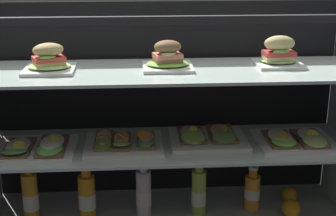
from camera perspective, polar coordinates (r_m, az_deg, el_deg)
The scene contains 20 objects.
case_base_deck at distance 2.19m, azimuth -0.00°, elevation -12.11°, with size 1.55×0.47×0.03m, color #B7BCBB.
case_frame at distance 2.13m, azimuth -0.25°, elevation 0.83°, with size 1.55×0.47×0.89m.
riser_lower_tier at distance 2.11m, azimuth -0.00°, elevation -8.21°, with size 1.48×0.40×0.30m.
shelf_lower_glass at distance 2.05m, azimuth -0.00°, elevation -4.28°, with size 1.50×0.42×0.01m, color silver.
riser_upper_tier at distance 2.00m, azimuth -0.00°, elevation -0.16°, with size 1.48×0.40×0.30m.
shelf_upper_glass at distance 1.95m, azimuth -0.00°, elevation 4.16°, with size 1.50×0.42×0.01m, color silver.
plated_roll_sandwich_center at distance 1.97m, azimuth -13.29°, elevation 5.17°, with size 0.19×0.19×0.11m.
plated_roll_sandwich_mid_right at distance 1.97m, azimuth 0.00°, elevation 5.58°, with size 0.19×0.19×0.11m.
plated_roll_sandwich_mid_left at distance 2.06m, azimuth 12.40°, elevation 5.94°, with size 0.18×0.18×0.12m.
open_sandwich_tray_near_left_corner at distance 2.03m, azimuth -14.59°, elevation -4.34°, with size 0.31×0.27×0.07m.
open_sandwich_tray_far_right at distance 2.03m, azimuth -5.00°, elevation -3.82°, with size 0.31×0.27×0.06m.
open_sandwich_tray_mid_right at distance 2.09m, azimuth 4.53°, elevation -3.23°, with size 0.31×0.27×0.06m.
open_sandwich_tray_far_left at distance 2.11m, azimuth 14.18°, elevation -3.47°, with size 0.31×0.27×0.06m.
juice_bottle_front_fourth at distance 2.18m, azimuth -15.26°, elevation -9.61°, with size 0.06×0.06×0.24m.
juice_bottle_front_right_end at distance 2.15m, azimuth -9.12°, elevation -9.66°, with size 0.07×0.07×0.24m.
juice_bottle_back_center at distance 2.14m, azimuth -2.76°, elevation -9.51°, with size 0.06×0.06×0.24m.
juice_bottle_back_right at distance 2.15m, azimuth 3.50°, elevation -9.42°, with size 0.06×0.06×0.24m.
juice_bottle_front_second at distance 2.21m, azimuth 9.47°, elevation -9.24°, with size 0.07×0.07×0.20m.
orange_fruit_beside_bottles at distance 2.31m, azimuth 13.57°, elevation -9.54°, with size 0.07×0.07×0.07m, color orange.
orange_fruit_near_left_post at distance 2.20m, azimuth 13.74°, elevation -10.93°, with size 0.08×0.08×0.08m, color orange.
Camera 1 is at (-0.13, -1.90, 1.11)m, focal length 54.02 mm.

